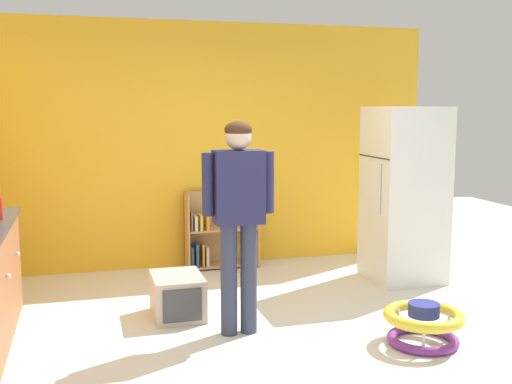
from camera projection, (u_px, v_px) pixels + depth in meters
ground_plane at (265, 336)px, 4.85m from camera, size 12.00×12.00×0.00m
back_wall at (206, 145)px, 6.89m from camera, size 5.20×0.06×2.70m
refrigerator at (404, 195)px, 6.31m from camera, size 0.73×0.68×1.78m
bookshelf at (217, 234)px, 6.87m from camera, size 0.80×0.28×0.85m
standing_person at (239, 207)px, 4.77m from camera, size 0.57×0.22×1.68m
baby_walker at (423, 324)px, 4.67m from camera, size 0.60×0.60×0.32m
pet_carrier at (177, 296)px, 5.28m from camera, size 0.42×0.55×0.36m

